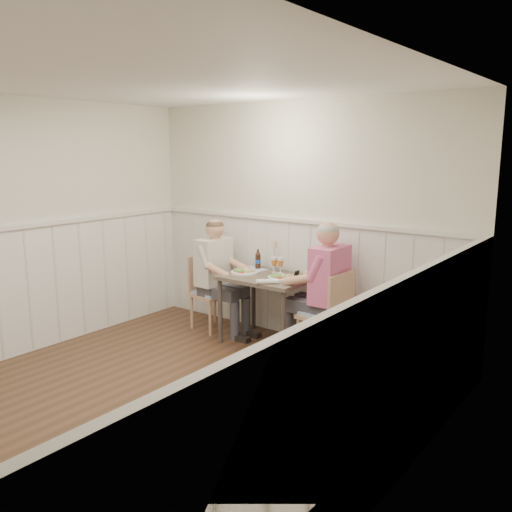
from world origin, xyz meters
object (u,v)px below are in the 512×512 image
(man_in_pink, at_px, (325,301))
(diner_cream, at_px, (216,284))
(chair_right, at_px, (329,312))
(chair_left, at_px, (209,290))
(beer_bottle, at_px, (258,260))
(dining_table, at_px, (267,285))
(grass_vase, at_px, (274,256))

(man_in_pink, distance_m, diner_cream, 1.40)
(chair_right, xyz_separation_m, chair_left, (-1.61, 0.02, -0.03))
(man_in_pink, xyz_separation_m, beer_bottle, (-1.00, 0.21, 0.26))
(chair_right, bearing_deg, man_in_pink, 155.28)
(dining_table, distance_m, chair_right, 0.79)
(dining_table, bearing_deg, chair_left, 179.89)
(diner_cream, bearing_deg, dining_table, 2.50)
(beer_bottle, bearing_deg, dining_table, -37.61)
(grass_vase, bearing_deg, man_in_pink, -19.53)
(diner_cream, bearing_deg, chair_right, 0.54)
(beer_bottle, bearing_deg, grass_vase, 28.03)
(chair_left, relative_size, beer_bottle, 3.82)
(chair_right, height_order, grass_vase, grass_vase)
(chair_left, distance_m, beer_bottle, 0.70)
(chair_left, relative_size, diner_cream, 0.64)
(dining_table, distance_m, man_in_pink, 0.71)
(chair_right, height_order, beer_bottle, beer_bottle)
(grass_vase, bearing_deg, chair_left, -156.40)
(chair_left, xyz_separation_m, beer_bottle, (0.55, 0.22, 0.38))
(diner_cream, bearing_deg, beer_bottle, 32.10)
(chair_right, distance_m, beer_bottle, 1.15)
(chair_left, bearing_deg, grass_vase, 23.60)
(diner_cream, distance_m, beer_bottle, 0.56)
(chair_right, bearing_deg, grass_vase, 160.08)
(man_in_pink, distance_m, grass_vase, 0.94)
(beer_bottle, bearing_deg, chair_right, -12.78)
(chair_right, xyz_separation_m, grass_vase, (-0.90, 0.33, 0.41))
(dining_table, xyz_separation_m, beer_bottle, (-0.29, 0.22, 0.20))
(chair_left, height_order, diner_cream, diner_cream)
(grass_vase, bearing_deg, chair_right, -19.92)
(dining_table, height_order, man_in_pink, man_in_pink)
(chair_left, height_order, beer_bottle, beer_bottle)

